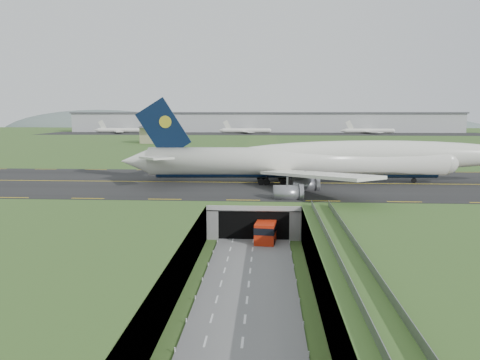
{
  "coord_description": "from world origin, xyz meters",
  "views": [
    {
      "loc": [
        2.16,
        -69.0,
        21.58
      ],
      "look_at": [
        -3.01,
        20.0,
        8.59
      ],
      "focal_mm": 35.0,
      "sensor_mm": 36.0,
      "label": 1
    }
  ],
  "objects": [
    {
      "name": "service_building",
      "position": [
        -51.93,
        164.69,
        13.11
      ],
      "size": [
        26.06,
        26.06,
        12.0
      ],
      "rotation": [
        0.0,
        0.0,
        -0.21
      ],
      "color": "tan",
      "rests_on": "ground"
    },
    {
      "name": "taxiway",
      "position": [
        0.0,
        33.0,
        6.09
      ],
      "size": [
        800.0,
        44.0,
        0.18
      ],
      "primitive_type": "cube",
      "color": "black",
      "rests_on": "airfield_deck"
    },
    {
      "name": "ground",
      "position": [
        0.0,
        0.0,
        0.0
      ],
      "size": [
        900.0,
        900.0,
        0.0
      ],
      "primitive_type": "plane",
      "color": "#2B5220",
      "rests_on": "ground"
    },
    {
      "name": "jumbo_jet",
      "position": [
        14.85,
        33.45,
        11.18
      ],
      "size": [
        89.29,
        58.3,
        19.31
      ],
      "rotation": [
        0.0,
        0.0,
        0.05
      ],
      "color": "silver",
      "rests_on": "ground"
    },
    {
      "name": "tunnel_portal",
      "position": [
        0.0,
        16.71,
        3.33
      ],
      "size": [
        17.0,
        22.3,
        6.0
      ],
      "color": "gray",
      "rests_on": "ground"
    },
    {
      "name": "distant_hills",
      "position": [
        64.38,
        430.0,
        -4.0
      ],
      "size": [
        700.0,
        91.0,
        60.0
      ],
      "color": "slate",
      "rests_on": "ground"
    },
    {
      "name": "guideway",
      "position": [
        11.0,
        -19.11,
        5.32
      ],
      "size": [
        3.0,
        53.0,
        7.05
      ],
      "color": "#A8A8A3",
      "rests_on": "ground"
    },
    {
      "name": "airfield_deck",
      "position": [
        0.0,
        0.0,
        3.0
      ],
      "size": [
        800.0,
        800.0,
        6.0
      ],
      "primitive_type": "cube",
      "color": "gray",
      "rests_on": "ground"
    },
    {
      "name": "cargo_terminal",
      "position": [
        -0.14,
        299.41,
        13.96
      ],
      "size": [
        320.0,
        67.0,
        15.6
      ],
      "color": "#B2B2B2",
      "rests_on": "ground"
    },
    {
      "name": "shuttle_tram",
      "position": [
        2.23,
        7.94,
        1.92
      ],
      "size": [
        4.26,
        9.01,
        3.52
      ],
      "rotation": [
        0.0,
        0.0,
        -0.12
      ],
      "color": "red",
      "rests_on": "ground"
    },
    {
      "name": "trench_road",
      "position": [
        0.0,
        -7.5,
        0.1
      ],
      "size": [
        12.0,
        75.0,
        0.2
      ],
      "primitive_type": "cube",
      "color": "slate",
      "rests_on": "ground"
    }
  ]
}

